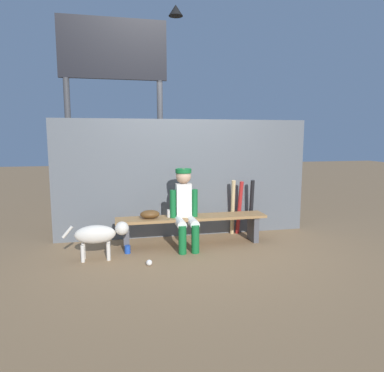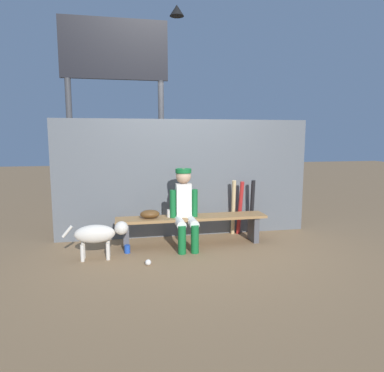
{
  "view_description": "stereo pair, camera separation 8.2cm",
  "coord_description": "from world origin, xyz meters",
  "px_view_note": "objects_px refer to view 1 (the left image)",
  "views": [
    {
      "loc": [
        -1.08,
        -4.97,
        1.6
      ],
      "look_at": [
        0.0,
        0.0,
        0.88
      ],
      "focal_mm": 33.12,
      "sensor_mm": 36.0,
      "label": 1
    },
    {
      "loc": [
        -1.0,
        -4.98,
        1.6
      ],
      "look_at": [
        0.0,
        0.0,
        0.88
      ],
      "focal_mm": 33.12,
      "sensor_mm": 36.0,
      "label": 2
    }
  ],
  "objects_px": {
    "player_seated": "(185,206)",
    "bat_aluminum_red": "(239,208)",
    "baseball": "(149,263)",
    "dog": "(100,234)",
    "baseball_glove": "(150,214)",
    "scoreboard": "(117,75)",
    "bat_wood_natural": "(233,207)",
    "cup_on_ground": "(128,249)",
    "cup_on_bench": "(170,213)",
    "bat_aluminum_black": "(251,207)",
    "dugout_bench": "(192,223)"
  },
  "relations": [
    {
      "from": "player_seated",
      "to": "bat_aluminum_red",
      "type": "xyz_separation_m",
      "value": [
        1.0,
        0.48,
        -0.17
      ]
    },
    {
      "from": "baseball",
      "to": "dog",
      "type": "height_order",
      "value": "dog"
    },
    {
      "from": "baseball",
      "to": "baseball_glove",
      "type": "bearing_deg",
      "value": 83.14
    },
    {
      "from": "baseball_glove",
      "to": "scoreboard",
      "type": "relative_size",
      "value": 0.07
    },
    {
      "from": "bat_wood_natural",
      "to": "cup_on_ground",
      "type": "xyz_separation_m",
      "value": [
        -1.71,
        -0.58,
        -0.4
      ]
    },
    {
      "from": "baseball",
      "to": "cup_on_ground",
      "type": "distance_m",
      "value": 0.58
    },
    {
      "from": "cup_on_bench",
      "to": "dog",
      "type": "relative_size",
      "value": 0.13
    },
    {
      "from": "bat_aluminum_black",
      "to": "cup_on_bench",
      "type": "relative_size",
      "value": 8.2
    },
    {
      "from": "dog",
      "to": "scoreboard",
      "type": "bearing_deg",
      "value": 79.37
    },
    {
      "from": "baseball_glove",
      "to": "scoreboard",
      "type": "bearing_deg",
      "value": 107.5
    },
    {
      "from": "bat_aluminum_red",
      "to": "bat_aluminum_black",
      "type": "xyz_separation_m",
      "value": [
        0.19,
        -0.04,
        0.01
      ]
    },
    {
      "from": "player_seated",
      "to": "dog",
      "type": "xyz_separation_m",
      "value": [
        -1.18,
        -0.26,
        -0.28
      ]
    },
    {
      "from": "dugout_bench",
      "to": "baseball",
      "type": "xyz_separation_m",
      "value": [
        -0.7,
        -0.73,
        -0.3
      ]
    },
    {
      "from": "dugout_bench",
      "to": "player_seated",
      "type": "bearing_deg",
      "value": -139.33
    },
    {
      "from": "scoreboard",
      "to": "baseball",
      "type": "bearing_deg",
      "value": -81.27
    },
    {
      "from": "bat_wood_natural",
      "to": "scoreboard",
      "type": "distance_m",
      "value": 2.91
    },
    {
      "from": "bat_wood_natural",
      "to": "cup_on_ground",
      "type": "relative_size",
      "value": 8.22
    },
    {
      "from": "baseball_glove",
      "to": "bat_aluminum_black",
      "type": "height_order",
      "value": "bat_aluminum_black"
    },
    {
      "from": "baseball_glove",
      "to": "baseball",
      "type": "xyz_separation_m",
      "value": [
        -0.09,
        -0.73,
        -0.45
      ]
    },
    {
      "from": "dugout_bench",
      "to": "bat_wood_natural",
      "type": "bearing_deg",
      "value": 26.58
    },
    {
      "from": "dugout_bench",
      "to": "cup_on_bench",
      "type": "relative_size",
      "value": 20.18
    },
    {
      "from": "baseball_glove",
      "to": "bat_aluminum_black",
      "type": "relative_size",
      "value": 0.31
    },
    {
      "from": "bat_aluminum_red",
      "to": "baseball_glove",
      "type": "bearing_deg",
      "value": -165.85
    },
    {
      "from": "player_seated",
      "to": "cup_on_ground",
      "type": "distance_m",
      "value": 1.0
    },
    {
      "from": "bat_aluminum_red",
      "to": "bat_wood_natural",
      "type": "bearing_deg",
      "value": 178.13
    },
    {
      "from": "bat_aluminum_red",
      "to": "scoreboard",
      "type": "relative_size",
      "value": 0.24
    },
    {
      "from": "cup_on_bench",
      "to": "bat_aluminum_red",
      "type": "bearing_deg",
      "value": 16.5
    },
    {
      "from": "scoreboard",
      "to": "dog",
      "type": "relative_size",
      "value": 4.44
    },
    {
      "from": "cup_on_bench",
      "to": "scoreboard",
      "type": "height_order",
      "value": "scoreboard"
    },
    {
      "from": "baseball",
      "to": "cup_on_ground",
      "type": "xyz_separation_m",
      "value": [
        -0.25,
        0.53,
        0.02
      ]
    },
    {
      "from": "player_seated",
      "to": "scoreboard",
      "type": "relative_size",
      "value": 0.3
    },
    {
      "from": "dugout_bench",
      "to": "baseball_glove",
      "type": "xyz_separation_m",
      "value": [
        -0.62,
        0.0,
        0.16
      ]
    },
    {
      "from": "dugout_bench",
      "to": "scoreboard",
      "type": "distance_m",
      "value": 2.77
    },
    {
      "from": "scoreboard",
      "to": "dog",
      "type": "xyz_separation_m",
      "value": [
        -0.3,
        -1.6,
        -2.27
      ]
    },
    {
      "from": "bat_aluminum_black",
      "to": "cup_on_ground",
      "type": "relative_size",
      "value": 8.2
    },
    {
      "from": "baseball",
      "to": "cup_on_ground",
      "type": "relative_size",
      "value": 0.67
    },
    {
      "from": "baseball_glove",
      "to": "cup_on_bench",
      "type": "height_order",
      "value": "baseball_glove"
    },
    {
      "from": "baseball_glove",
      "to": "bat_aluminum_red",
      "type": "distance_m",
      "value": 1.54
    },
    {
      "from": "baseball_glove",
      "to": "bat_aluminum_black",
      "type": "bearing_deg",
      "value": 11.38
    },
    {
      "from": "dugout_bench",
      "to": "bat_aluminum_red",
      "type": "distance_m",
      "value": 0.95
    },
    {
      "from": "baseball",
      "to": "cup_on_bench",
      "type": "xyz_separation_m",
      "value": [
        0.38,
        0.75,
        0.45
      ]
    },
    {
      "from": "baseball",
      "to": "scoreboard",
      "type": "height_order",
      "value": "scoreboard"
    },
    {
      "from": "bat_wood_natural",
      "to": "player_seated",
      "type": "bearing_deg",
      "value": -151.12
    },
    {
      "from": "cup_on_ground",
      "to": "dog",
      "type": "bearing_deg",
      "value": -154.97
    },
    {
      "from": "baseball_glove",
      "to": "scoreboard",
      "type": "xyz_separation_m",
      "value": [
        -0.39,
        1.23,
        2.11
      ]
    },
    {
      "from": "bat_wood_natural",
      "to": "bat_aluminum_red",
      "type": "relative_size",
      "value": 1.03
    },
    {
      "from": "player_seated",
      "to": "dugout_bench",
      "type": "bearing_deg",
      "value": 40.67
    },
    {
      "from": "dugout_bench",
      "to": "cup_on_ground",
      "type": "height_order",
      "value": "dugout_bench"
    },
    {
      "from": "scoreboard",
      "to": "cup_on_ground",
      "type": "bearing_deg",
      "value": -87.82
    },
    {
      "from": "dog",
      "to": "cup_on_ground",
      "type": "bearing_deg",
      "value": 25.03
    }
  ]
}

